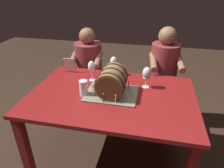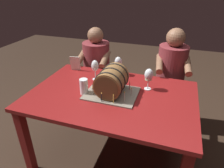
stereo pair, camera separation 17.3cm
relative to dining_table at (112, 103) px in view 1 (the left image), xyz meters
The scene contains 10 objects.
ground_plane 0.65m from the dining_table, ahead, with size 8.00×8.00×0.00m, color #332319.
dining_table is the anchor object (origin of this frame).
barrel_cake 0.22m from the dining_table, ahead, with size 0.45×0.36×0.26m.
wine_glass_rose 0.47m from the dining_table, 99.17° to the left, with size 0.08×0.08×0.20m.
wine_glass_white 0.42m from the dining_table, 33.75° to the left, with size 0.08×0.08×0.20m.
wine_glass_empty 0.41m from the dining_table, 138.24° to the left, with size 0.07×0.07×0.21m.
beer_pint 0.29m from the dining_table, 163.44° to the right, with size 0.07×0.07×0.14m.
menu_card 0.68m from the dining_table, 146.27° to the left, with size 0.11×0.01×0.16m, color silver.
person_seated_left 0.89m from the dining_table, 121.46° to the left, with size 0.40×0.49×1.15m.
person_seated_right 0.89m from the dining_table, 58.50° to the left, with size 0.40×0.49×1.20m.
Camera 1 is at (0.33, -1.50, 1.66)m, focal length 32.23 mm.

